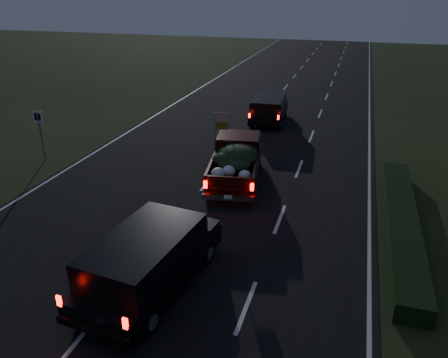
% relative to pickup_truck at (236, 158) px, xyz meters
% --- Properties ---
extents(ground, '(120.00, 120.00, 0.00)m').
position_rel_pickup_truck_xyz_m(ground, '(-1.10, -5.47, -1.01)').
color(ground, black).
rests_on(ground, ground).
extents(road_asphalt, '(14.00, 120.00, 0.02)m').
position_rel_pickup_truck_xyz_m(road_asphalt, '(-1.10, -5.47, -1.00)').
color(road_asphalt, black).
rests_on(road_asphalt, ground).
extents(hedge_row, '(1.00, 10.00, 0.60)m').
position_rel_pickup_truck_xyz_m(hedge_row, '(6.70, -2.47, -0.71)').
color(hedge_row, black).
rests_on(hedge_row, ground).
extents(route_sign, '(0.55, 0.08, 2.50)m').
position_rel_pickup_truck_xyz_m(route_sign, '(-9.60, -0.47, 0.65)').
color(route_sign, gray).
rests_on(route_sign, ground).
extents(pickup_truck, '(2.76, 5.39, 2.70)m').
position_rel_pickup_truck_xyz_m(pickup_truck, '(0.00, 0.00, 0.00)').
color(pickup_truck, '#370B07').
rests_on(pickup_truck, ground).
extents(lead_suv, '(2.13, 4.58, 1.29)m').
position_rel_pickup_truck_xyz_m(lead_suv, '(-0.43, 9.17, -0.04)').
color(lead_suv, black).
rests_on(lead_suv, ground).
extents(rear_suv, '(2.66, 5.23, 1.44)m').
position_rel_pickup_truck_xyz_m(rear_suv, '(-0.30, -8.02, 0.08)').
color(rear_suv, black).
rests_on(rear_suv, ground).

